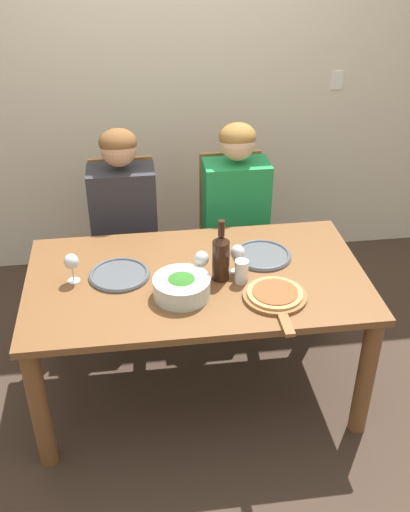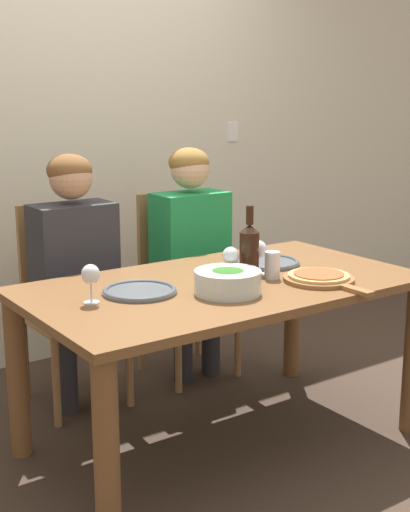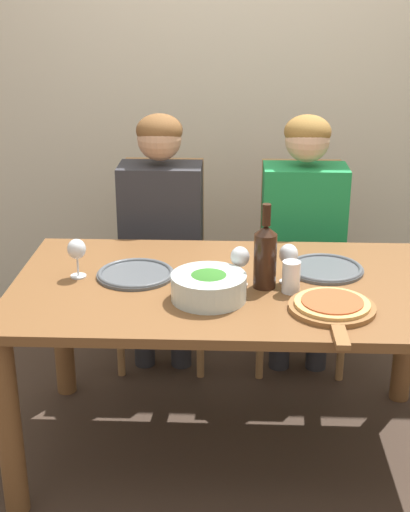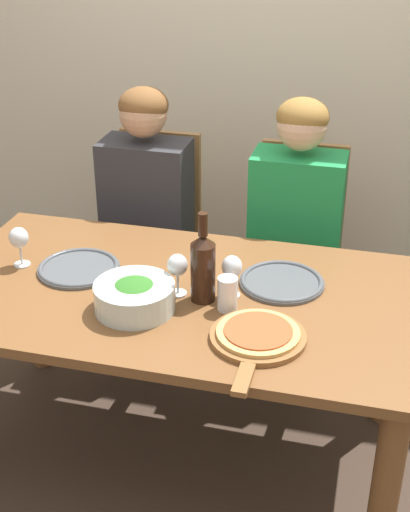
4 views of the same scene
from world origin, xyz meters
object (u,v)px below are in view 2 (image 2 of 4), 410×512
object	(u,v)px
dinner_plate_left	(140,291)
wine_glass_left	(91,276)
person_man	(192,242)
dinner_plate_right	(268,262)
wine_glass_right	(259,251)
water_tumbler	(272,265)
chair_right	(180,278)
chair_left	(67,298)
broccoli_bowl	(228,281)
wine_glass_centre	(231,258)
wine_bottle	(249,251)
pizza_on_board	(320,278)
person_woman	(76,258)

from	to	relation	value
dinner_plate_left	wine_glass_left	distance (m)	0.24
wine_glass_left	person_man	bearing A→B (deg)	36.40
dinner_plate_left	dinner_plate_right	size ratio (longest dim) A/B	1.00
wine_glass_right	water_tumbler	xyz separation A→B (m)	(0.01, -0.09, -0.05)
chair_right	dinner_plate_right	xyz separation A→B (m)	(0.03, -0.69, 0.22)
chair_left	wine_glass_left	distance (m)	0.88
person_man	broccoli_bowl	size ratio (longest dim) A/B	4.61
dinner_plate_left	wine_glass_left	bearing A→B (deg)	-175.91
wine_glass_left	wine_glass_centre	xyz separation A→B (m)	(0.61, -0.06, 0.00)
wine_bottle	dinner_plate_left	world-z (taller)	wine_bottle
pizza_on_board	wine_glass_centre	distance (m)	0.39
person_woman	person_man	bearing A→B (deg)	0.00
person_man	wine_bottle	distance (m)	0.77
person_woman	wine_glass_centre	distance (m)	0.82
person_man	chair_right	bearing A→B (deg)	90.00
wine_bottle	wine_glass_right	distance (m)	0.10
person_woman	wine_glass_right	size ratio (longest dim) A/B	8.11
person_man	water_tumbler	size ratio (longest dim) A/B	10.52
chair_right	pizza_on_board	world-z (taller)	chair_right
chair_right	person_man	bearing A→B (deg)	-90.00
chair_left	chair_right	distance (m)	0.66
broccoli_bowl	dinner_plate_left	xyz separation A→B (m)	(-0.28, 0.20, -0.04)
pizza_on_board	wine_glass_right	world-z (taller)	wine_glass_right
broccoli_bowl	wine_glass_left	size ratio (longest dim) A/B	1.76
water_tumbler	pizza_on_board	bearing A→B (deg)	-50.24
person_woman	broccoli_bowl	distance (m)	0.89
chair_right	broccoli_bowl	size ratio (longest dim) A/B	3.67
dinner_plate_left	wine_glass_right	world-z (taller)	wine_glass_right
wine_bottle	dinner_plate_right	size ratio (longest dim) A/B	1.07
chair_right	wine_glass_centre	world-z (taller)	chair_right
person_man	wine_glass_right	size ratio (longest dim) A/B	8.11
chair_right	wine_glass_left	distance (m)	1.24
chair_right	wine_bottle	bearing A→B (deg)	-103.75
dinner_plate_right	water_tumbler	bearing A→B (deg)	-125.62
person_man	pizza_on_board	world-z (taller)	person_man
wine_glass_left	chair_left	bearing A→B (deg)	72.53
broccoli_bowl	chair_right	bearing A→B (deg)	67.16
chair_left	chair_right	world-z (taller)	same
dinner_plate_right	chair_right	bearing A→B (deg)	92.66
wine_glass_centre	chair_right	bearing A→B (deg)	70.46
person_woman	wine_glass_centre	size ratio (longest dim) A/B	8.11
wine_bottle	wine_glass_centre	xyz separation A→B (m)	(-0.09, 0.01, -0.02)
wine_glass_right	broccoli_bowl	bearing A→B (deg)	-150.76
pizza_on_board	water_tumbler	world-z (taller)	water_tumbler
broccoli_bowl	water_tumbler	bearing A→B (deg)	14.35
broccoli_bowl	dinner_plate_left	bearing A→B (deg)	145.05
dinner_plate_left	wine_glass_right	bearing A→B (deg)	-3.80
chair_right	wine_glass_right	xyz separation A→B (m)	(-0.12, -0.81, 0.32)
pizza_on_board	chair_right	bearing A→B (deg)	90.76
broccoli_bowl	wine_glass_centre	distance (m)	0.18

